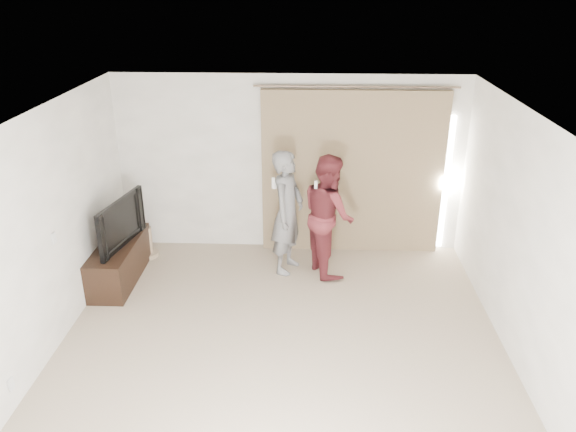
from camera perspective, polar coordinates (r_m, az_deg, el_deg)
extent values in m
plane|color=tan|center=(6.31, -0.81, -14.14)|extent=(5.50, 5.50, 0.00)
cube|color=white|center=(8.16, 0.20, 5.24)|extent=(5.00, 0.04, 2.60)
cube|color=white|center=(6.26, -24.40, -2.82)|extent=(0.04, 5.50, 2.60)
cube|color=silver|center=(6.62, -22.70, -2.09)|extent=(0.02, 0.08, 0.12)
cube|color=silver|center=(6.09, -26.32, -15.07)|extent=(0.02, 0.08, 0.12)
cube|color=white|center=(5.15, -0.98, 9.41)|extent=(5.00, 5.50, 0.01)
cube|color=#937F5A|center=(8.14, 6.54, 4.30)|extent=(2.60, 0.10, 2.40)
cylinder|color=#715E4D|center=(7.82, 6.96, 12.91)|extent=(2.80, 0.03, 0.03)
cube|color=white|center=(8.44, 15.73, 3.16)|extent=(0.08, 0.04, 2.00)
cube|color=black|center=(7.94, -16.75, -4.44)|extent=(0.48, 1.39, 0.53)
imported|color=black|center=(7.70, -17.25, -0.57)|extent=(0.36, 1.12, 0.64)
cylinder|color=tan|center=(8.58, -14.11, -3.75)|extent=(0.34, 0.34, 0.06)
cylinder|color=tan|center=(8.48, -14.26, -2.38)|extent=(0.19, 0.19, 0.40)
imported|color=slate|center=(7.61, -0.05, 0.37)|extent=(0.60, 0.73, 1.73)
cube|color=silver|center=(7.35, -1.49, 3.40)|extent=(0.04, 0.04, 0.14)
cube|color=silver|center=(7.60, -1.37, 3.15)|extent=(0.05, 0.05, 0.09)
imported|color=maroon|center=(7.62, 4.13, 0.14)|extent=(0.89, 0.99, 1.69)
cube|color=silver|center=(7.35, 2.84, 3.08)|extent=(0.04, 0.04, 0.14)
cube|color=silver|center=(7.60, 2.82, 2.87)|extent=(0.05, 0.05, 0.09)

